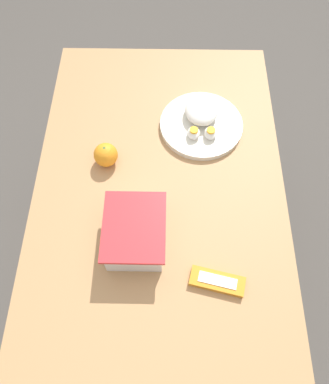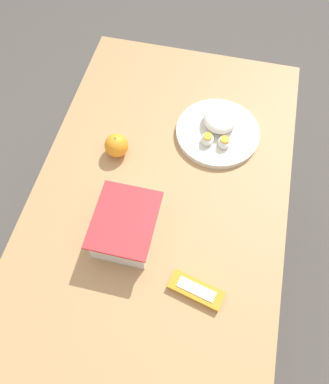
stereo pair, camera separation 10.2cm
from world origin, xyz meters
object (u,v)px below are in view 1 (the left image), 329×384
at_px(candy_bar, 217,281).
at_px(rice_plate, 201,121).
at_px(food_container, 135,234).
at_px(orange_fruit, 106,155).

bearing_deg(candy_bar, rice_plate, 2.93).
xyz_separation_m(food_container, candy_bar, (-0.11, -0.21, -0.03)).
height_order(food_container, rice_plate, food_container).
relative_size(orange_fruit, candy_bar, 0.49).
height_order(orange_fruit, rice_plate, orange_fruit).
bearing_deg(food_container, rice_plate, -25.26).
relative_size(orange_fruit, rice_plate, 0.27).
relative_size(food_container, rice_plate, 0.74).
xyz_separation_m(orange_fruit, rice_plate, (0.14, -0.28, -0.01)).
xyz_separation_m(food_container, rice_plate, (0.39, -0.18, -0.02)).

